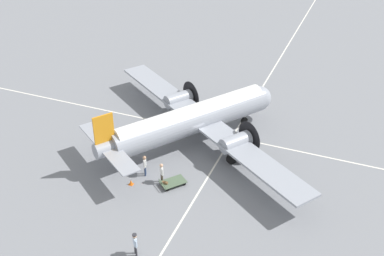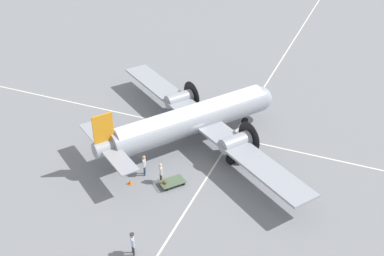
# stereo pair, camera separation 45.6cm
# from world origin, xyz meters

# --- Properties ---
(ground_plane) EXTENTS (300.00, 300.00, 0.00)m
(ground_plane) POSITION_xyz_m (0.00, 0.00, 0.00)
(ground_plane) COLOR slate
(apron_line_eastwest) EXTENTS (120.00, 0.16, 0.01)m
(apron_line_eastwest) POSITION_xyz_m (0.00, -2.19, 0.00)
(apron_line_eastwest) COLOR silver
(apron_line_eastwest) RESTS_ON ground_plane
(apron_line_northsouth) EXTENTS (0.16, 120.00, 0.01)m
(apron_line_northsouth) POSITION_xyz_m (-3.05, 0.00, 0.00)
(apron_line_northsouth) COLOR silver
(apron_line_northsouth) RESTS_ON ground_plane
(airliner_main) EXTENTS (22.76, 18.83, 5.42)m
(airliner_main) POSITION_xyz_m (-0.22, -0.31, 2.40)
(airliner_main) COLOR #9399A3
(airliner_main) RESTS_ON ground_plane
(crew_foreground) EXTENTS (0.45, 0.47, 1.80)m
(crew_foreground) POSITION_xyz_m (-1.53, 13.69, 1.13)
(crew_foreground) COLOR #2D2D33
(crew_foreground) RESTS_ON ground_plane
(passenger_boarding) EXTENTS (0.34, 0.59, 1.84)m
(passenger_boarding) POSITION_xyz_m (1.74, 5.76, 1.12)
(passenger_boarding) COLOR navy
(passenger_boarding) RESTS_ON ground_plane
(ramp_agent) EXTENTS (0.43, 0.49, 1.78)m
(ramp_agent) POSITION_xyz_m (0.10, 6.13, 1.09)
(ramp_agent) COLOR #473D2D
(ramp_agent) RESTS_ON ground_plane
(suitcase_near_door) EXTENTS (0.45, 0.19, 0.53)m
(suitcase_near_door) POSITION_xyz_m (-0.37, 6.57, 0.25)
(suitcase_near_door) COLOR brown
(suitcase_near_door) RESTS_ON ground_plane
(baggage_cart) EXTENTS (2.16, 2.27, 0.56)m
(baggage_cart) POSITION_xyz_m (-0.84, 6.13, 0.28)
(baggage_cart) COLOR #4C6047
(baggage_cart) RESTS_ON ground_plane
(traffic_cone) EXTENTS (0.35, 0.35, 0.45)m
(traffic_cone) POSITION_xyz_m (2.24, 7.30, 0.21)
(traffic_cone) COLOR orange
(traffic_cone) RESTS_ON ground_plane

